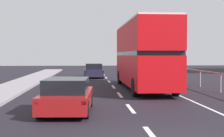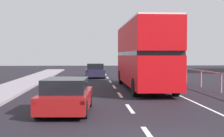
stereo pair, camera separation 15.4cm
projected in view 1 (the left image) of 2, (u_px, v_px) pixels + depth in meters
name	position (u px, v px, depth m)	size (l,w,h in m)	color
lane_paint_markings	(161.00, 98.00, 16.58)	(3.39, 46.00, 0.01)	silver
double_decker_bus_red	(143.00, 54.00, 21.06)	(2.57, 10.67, 4.30)	red
hatchback_car_near	(67.00, 96.00, 12.55)	(2.02, 4.16, 1.32)	maroon
sedan_car_ahead	(94.00, 71.00, 31.84)	(1.87, 4.38, 1.39)	#231F37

